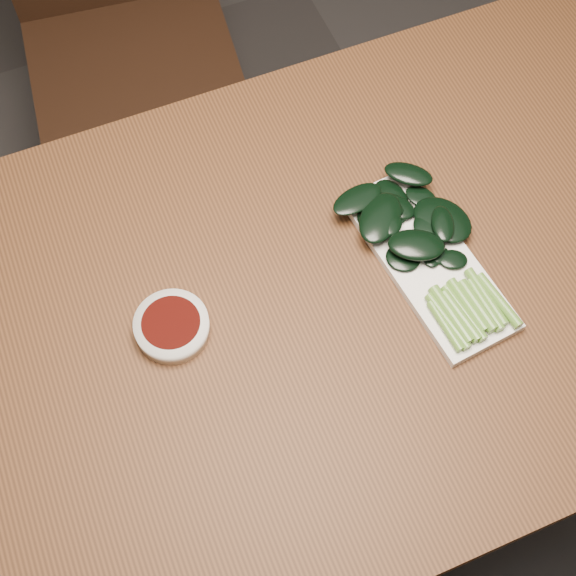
{
  "coord_description": "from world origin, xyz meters",
  "views": [
    {
      "loc": [
        -0.23,
        -0.46,
        1.75
      ],
      "look_at": [
        -0.04,
        0.02,
        0.76
      ],
      "focal_mm": 50.0,
      "sensor_mm": 36.0,
      "label": 1
    }
  ],
  "objects_px": {
    "table": "(315,315)",
    "sauce_bowl": "(172,326)",
    "chair_far": "(124,26)",
    "serving_plate": "(428,262)",
    "gai_lan": "(423,242)"
  },
  "relations": [
    {
      "from": "table",
      "to": "sauce_bowl",
      "type": "bearing_deg",
      "value": 174.08
    },
    {
      "from": "chair_far",
      "to": "serving_plate",
      "type": "distance_m",
      "value": 0.95
    },
    {
      "from": "table",
      "to": "serving_plate",
      "type": "xyz_separation_m",
      "value": [
        0.17,
        -0.02,
        0.08
      ]
    },
    {
      "from": "chair_far",
      "to": "sauce_bowl",
      "type": "xyz_separation_m",
      "value": [
        -0.14,
        -0.84,
        0.28
      ]
    },
    {
      "from": "table",
      "to": "chair_far",
      "type": "bearing_deg",
      "value": 94.28
    },
    {
      "from": "chair_far",
      "to": "gai_lan",
      "type": "distance_m",
      "value": 0.93
    },
    {
      "from": "table",
      "to": "chair_far",
      "type": "height_order",
      "value": "chair_far"
    },
    {
      "from": "serving_plate",
      "to": "gai_lan",
      "type": "xyz_separation_m",
      "value": [
        -0.0,
        0.02,
        0.02
      ]
    },
    {
      "from": "table",
      "to": "sauce_bowl",
      "type": "height_order",
      "value": "sauce_bowl"
    },
    {
      "from": "sauce_bowl",
      "to": "serving_plate",
      "type": "distance_m",
      "value": 0.37
    },
    {
      "from": "chair_far",
      "to": "serving_plate",
      "type": "height_order",
      "value": "chair_far"
    },
    {
      "from": "sauce_bowl",
      "to": "gai_lan",
      "type": "relative_size",
      "value": 0.32
    },
    {
      "from": "chair_far",
      "to": "serving_plate",
      "type": "bearing_deg",
      "value": -68.38
    },
    {
      "from": "chair_far",
      "to": "sauce_bowl",
      "type": "bearing_deg",
      "value": -92.42
    },
    {
      "from": "gai_lan",
      "to": "chair_far",
      "type": "bearing_deg",
      "value": 104.99
    }
  ]
}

